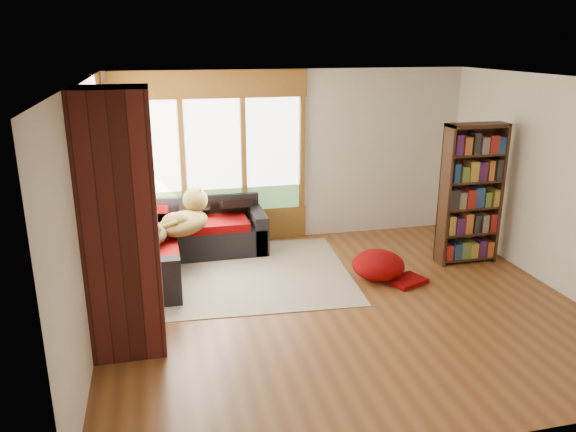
{
  "coord_description": "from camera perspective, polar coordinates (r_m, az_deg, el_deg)",
  "views": [
    {
      "loc": [
        -2.01,
        -5.72,
        3.0
      ],
      "look_at": [
        -0.51,
        0.62,
        0.95
      ],
      "focal_mm": 35.0,
      "sensor_mm": 36.0,
      "label": 1
    }
  ],
  "objects": [
    {
      "name": "floor",
      "position": [
        6.77,
        5.48,
        -8.96
      ],
      "size": [
        5.5,
        5.5,
        0.0
      ],
      "primitive_type": "plane",
      "color": "brown",
      "rests_on": "ground"
    },
    {
      "name": "ceiling",
      "position": [
        6.08,
        6.2,
        13.58
      ],
      "size": [
        5.5,
        5.5,
        0.0
      ],
      "primitive_type": "plane",
      "color": "white"
    },
    {
      "name": "wall_back",
      "position": [
        8.63,
        0.41,
        6.08
      ],
      "size": [
        5.5,
        0.04,
        2.6
      ],
      "primitive_type": "cube",
      "color": "silver",
      "rests_on": "ground"
    },
    {
      "name": "wall_front",
      "position": [
        4.16,
        17.14,
        -7.47
      ],
      "size": [
        5.5,
        0.04,
        2.6
      ],
      "primitive_type": "cube",
      "color": "silver",
      "rests_on": "ground"
    },
    {
      "name": "wall_left",
      "position": [
        6.01,
        -19.8,
        -0.03
      ],
      "size": [
        0.04,
        5.0,
        2.6
      ],
      "primitive_type": "cube",
      "color": "silver",
      "rests_on": "ground"
    },
    {
      "name": "wall_right",
      "position": [
        7.64,
        25.75,
        2.83
      ],
      "size": [
        0.04,
        5.0,
        2.6
      ],
      "primitive_type": "cube",
      "color": "silver",
      "rests_on": "ground"
    },
    {
      "name": "windows_back",
      "position": [
        8.4,
        -7.57,
        5.96
      ],
      "size": [
        2.82,
        0.1,
        1.9
      ],
      "color": "brown",
      "rests_on": "wall_back"
    },
    {
      "name": "windows_left",
      "position": [
        7.15,
        -18.67,
        3.18
      ],
      "size": [
        0.1,
        2.62,
        1.9
      ],
      "color": "brown",
      "rests_on": "wall_left"
    },
    {
      "name": "roller_blind",
      "position": [
        7.88,
        -18.25,
        7.45
      ],
      "size": [
        0.03,
        0.72,
        0.9
      ],
      "primitive_type": "cube",
      "color": "#86A05B",
      "rests_on": "wall_left"
    },
    {
      "name": "brick_chimney",
      "position": [
        5.65,
        -16.63,
        -0.82
      ],
      "size": [
        0.7,
        0.7,
        2.6
      ],
      "primitive_type": "cube",
      "color": "#471914",
      "rests_on": "ground"
    },
    {
      "name": "sectional_sofa",
      "position": [
        7.89,
        -12.12,
        -2.94
      ],
      "size": [
        2.2,
        2.2,
        0.8
      ],
      "rotation": [
        0.0,
        0.0,
        0.06
      ],
      "color": "black",
      "rests_on": "ground"
    },
    {
      "name": "area_rug",
      "position": [
        7.56,
        -5.88,
        -5.97
      ],
      "size": [
        3.3,
        2.6,
        0.01
      ],
      "primitive_type": "cube",
      "rotation": [
        0.0,
        0.0,
        -0.06
      ],
      "color": "silver",
      "rests_on": "ground"
    },
    {
      "name": "bookshelf",
      "position": [
        8.09,
        18.1,
        2.07
      ],
      "size": [
        0.84,
        0.28,
        1.95
      ],
      "color": "#3B2013",
      "rests_on": "ground"
    },
    {
      "name": "pouf",
      "position": [
        7.46,
        9.16,
        -4.86
      ],
      "size": [
        0.81,
        0.81,
        0.37
      ],
      "primitive_type": "ellipsoid",
      "rotation": [
        0.0,
        0.0,
        0.2
      ],
      "color": "#800404",
      "rests_on": "area_rug"
    },
    {
      "name": "dog_tan",
      "position": [
        7.63,
        -10.29,
        0.26
      ],
      "size": [
        0.94,
        1.0,
        0.49
      ],
      "rotation": [
        0.0,
        0.0,
        0.93
      ],
      "color": "brown",
      "rests_on": "sectional_sofa"
    },
    {
      "name": "dog_brindle",
      "position": [
        7.39,
        -14.42,
        -0.73
      ],
      "size": [
        0.66,
        0.91,
        0.46
      ],
      "rotation": [
        0.0,
        0.0,
        1.78
      ],
      "color": "#352A18",
      "rests_on": "sectional_sofa"
    },
    {
      "name": "throw_pillows",
      "position": [
        7.89,
        -12.09,
        0.63
      ],
      "size": [
        1.98,
        1.68,
        0.45
      ],
      "color": "black",
      "rests_on": "sectional_sofa"
    }
  ]
}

